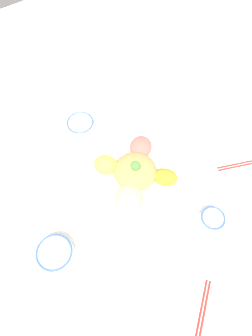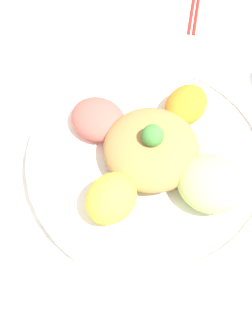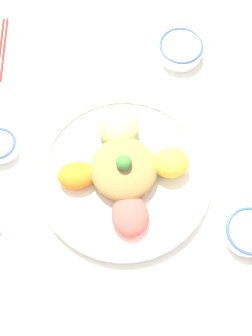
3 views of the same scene
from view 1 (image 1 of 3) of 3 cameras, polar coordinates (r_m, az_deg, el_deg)
name	(u,v)px [view 1 (image 1 of 3)]	position (r m, az deg, el deg)	size (l,w,h in m)	color
ground_plane	(135,188)	(0.98, 1.84, -4.06)	(2.40, 2.40, 0.00)	white
salad_platter	(135,174)	(0.97, 1.75, -1.30)	(0.40, 0.40, 0.10)	white
sauce_bowl_red	(212,219)	(0.96, 17.10, -9.87)	(0.08, 0.08, 0.04)	white
rice_bowl_blue	(81,124)	(1.11, -9.22, 8.75)	(0.10, 0.10, 0.04)	white
sauce_bowl_dark	(55,253)	(0.92, -14.20, -16.44)	(0.11, 0.11, 0.04)	white
chopsticks_pair_near	(244,163)	(1.11, 22.90, 0.86)	(0.20, 0.09, 0.01)	red
chopsticks_pair_far	(202,316)	(0.93, 15.18, -27.05)	(0.17, 0.14, 0.01)	red
serving_spoon_main	(192,95)	(1.24, 13.28, 14.30)	(0.12, 0.09, 0.01)	beige
serving_spoon_extra	(69,92)	(1.24, -11.42, 14.86)	(0.08, 0.14, 0.01)	beige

